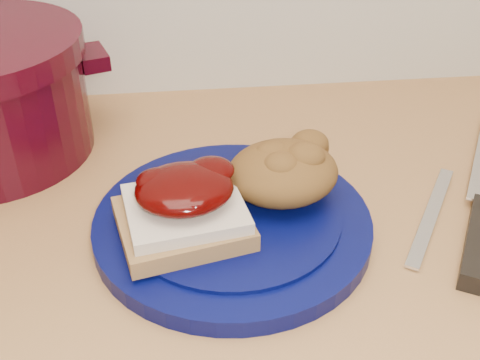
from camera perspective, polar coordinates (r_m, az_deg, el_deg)
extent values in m
cylinder|color=#04083C|center=(0.62, -0.72, -4.20)|extent=(0.31, 0.31, 0.02)
cube|color=olive|center=(0.58, -5.43, -4.11)|extent=(0.14, 0.13, 0.02)
cube|color=beige|center=(0.58, -5.24, -2.72)|extent=(0.12, 0.11, 0.01)
ellipsoid|color=#2D0101|center=(0.57, -5.31, -0.82)|extent=(0.10, 0.10, 0.03)
ellipsoid|color=brown|center=(0.62, 4.09, 0.70)|extent=(0.13, 0.11, 0.06)
cube|color=black|center=(0.64, 21.71, -5.41)|extent=(0.09, 0.13, 0.02)
cube|color=silver|center=(0.67, 17.68, -3.12)|extent=(0.11, 0.16, 0.00)
cube|color=#32050E|center=(0.78, -13.84, 11.21)|extent=(0.05, 0.06, 0.02)
cylinder|color=black|center=(0.84, -21.54, 8.02)|extent=(0.06, 0.06, 0.11)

